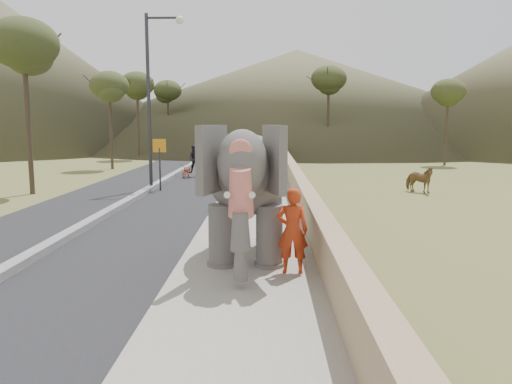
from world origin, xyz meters
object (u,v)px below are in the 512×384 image
motorcyclist (191,164)px  cow (419,180)px  lamppost (155,84)px  elephant_and_man (249,192)px

motorcyclist → cow: bearing=-27.8°
lamppost → cow: 12.73m
elephant_and_man → motorcyclist: bearing=102.9°
cow → elephant_and_man: size_ratio=0.35×
cow → elephant_and_man: bearing=-168.8°
elephant_and_man → cow: bearing=57.2°
lamppost → motorcyclist: size_ratio=4.28×
lamppost → elephant_and_man: bearing=-68.4°
cow → motorcyclist: motorcyclist is taller
elephant_and_man → lamppost: bearing=111.6°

